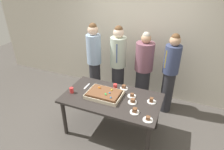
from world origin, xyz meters
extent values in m
plane|color=#4C4742|center=(0.00, 0.00, 0.00)|extent=(12.00, 12.00, 0.00)
cube|color=beige|center=(0.00, 1.60, 1.50)|extent=(8.00, 0.12, 3.00)
cube|color=#2D2826|center=(0.00, 0.00, 0.75)|extent=(1.67, 0.93, 0.04)
cylinder|color=#2D2826|center=(-0.76, -0.38, 0.36)|extent=(0.07, 0.07, 0.73)
cylinder|color=#2D2826|center=(0.76, -0.38, 0.36)|extent=(0.07, 0.07, 0.73)
cylinder|color=#2D2826|center=(-0.76, 0.38, 0.36)|extent=(0.07, 0.07, 0.73)
cylinder|color=#2D2826|center=(0.76, 0.38, 0.36)|extent=(0.07, 0.07, 0.73)
cube|color=beige|center=(-0.13, -0.01, 0.77)|extent=(0.60, 0.44, 0.01)
cube|color=beige|center=(-0.13, -0.23, 0.80)|extent=(0.60, 0.01, 0.05)
cube|color=beige|center=(-0.13, 0.20, 0.80)|extent=(0.60, 0.01, 0.05)
cube|color=beige|center=(-0.43, -0.01, 0.80)|extent=(0.01, 0.44, 0.05)
cube|color=beige|center=(0.17, -0.01, 0.80)|extent=(0.01, 0.44, 0.05)
cube|color=brown|center=(-0.13, -0.01, 0.81)|extent=(0.53, 0.37, 0.07)
sphere|color=yellow|center=(-0.03, 0.08, 0.86)|extent=(0.03, 0.03, 0.03)
sphere|color=green|center=(-0.08, -0.07, 0.86)|extent=(0.03, 0.03, 0.03)
sphere|color=green|center=(-0.06, -0.09, 0.86)|extent=(0.03, 0.03, 0.03)
sphere|color=orange|center=(-0.25, 0.07, 0.86)|extent=(0.03, 0.03, 0.03)
sphere|color=#2D84E0|center=(-0.03, -0.01, 0.86)|extent=(0.03, 0.03, 0.03)
sphere|color=orange|center=(-0.27, 0.07, 0.86)|extent=(0.03, 0.03, 0.03)
sphere|color=#2D84E0|center=(0.05, -0.13, 0.86)|extent=(0.03, 0.03, 0.03)
cylinder|color=white|center=(0.71, -0.33, 0.77)|extent=(0.15, 0.15, 0.01)
cube|color=brown|center=(0.71, -0.33, 0.80)|extent=(0.06, 0.06, 0.05)
cylinder|color=white|center=(0.49, -0.24, 0.77)|extent=(0.15, 0.15, 0.01)
cube|color=brown|center=(0.48, -0.23, 0.81)|extent=(0.06, 0.07, 0.07)
cylinder|color=white|center=(0.32, 0.16, 0.77)|extent=(0.15, 0.15, 0.01)
cube|color=brown|center=(0.32, 0.15, 0.80)|extent=(0.06, 0.05, 0.05)
cylinder|color=white|center=(0.67, 0.13, 0.77)|extent=(0.15, 0.15, 0.01)
cube|color=brown|center=(0.66, 0.12, 0.81)|extent=(0.06, 0.06, 0.07)
cylinder|color=white|center=(0.11, 0.34, 0.77)|extent=(0.15, 0.15, 0.01)
cube|color=brown|center=(0.10, 0.35, 0.81)|extent=(0.07, 0.07, 0.06)
cylinder|color=white|center=(0.38, -0.01, 0.77)|extent=(0.15, 0.15, 0.01)
cube|color=brown|center=(0.38, 0.00, 0.80)|extent=(0.07, 0.07, 0.06)
cylinder|color=red|center=(-0.04, 0.27, 0.82)|extent=(0.07, 0.07, 0.10)
cylinder|color=red|center=(-0.71, -0.14, 0.82)|extent=(0.07, 0.07, 0.10)
cube|color=silver|center=(-0.56, 0.15, 0.77)|extent=(0.03, 0.20, 0.01)
cylinder|color=#28282D|center=(-0.28, 1.03, 0.43)|extent=(0.27, 0.27, 0.86)
cylinder|color=#B7C6B2|center=(-0.28, 1.03, 1.18)|extent=(0.34, 0.34, 0.64)
cube|color=navy|center=(-0.25, 0.87, 1.21)|extent=(0.04, 0.02, 0.41)
sphere|color=beige|center=(-0.28, 1.03, 1.59)|extent=(0.22, 0.22, 0.22)
sphere|color=brown|center=(-0.28, 1.03, 1.65)|extent=(0.17, 0.17, 0.17)
cylinder|color=#28282D|center=(0.28, 1.09, 0.42)|extent=(0.30, 0.30, 0.85)
cylinder|color=#7A4C5B|center=(0.28, 1.09, 1.14)|extent=(0.38, 0.38, 0.59)
sphere|color=tan|center=(0.28, 1.09, 1.53)|extent=(0.20, 0.20, 0.20)
sphere|color=#B2A899|center=(0.28, 1.09, 1.58)|extent=(0.15, 0.15, 0.15)
cylinder|color=#28282D|center=(0.82, 1.04, 0.46)|extent=(0.25, 0.25, 0.91)
cylinder|color=#384266|center=(0.82, 1.04, 1.19)|extent=(0.31, 0.31, 0.56)
cube|color=gold|center=(0.72, 0.93, 1.22)|extent=(0.04, 0.02, 0.36)
sphere|color=tan|center=(0.82, 1.04, 1.57)|extent=(0.21, 0.21, 0.21)
sphere|color=brown|center=(0.82, 1.04, 1.62)|extent=(0.16, 0.16, 0.16)
cylinder|color=#28282D|center=(-0.78, 0.88, 0.45)|extent=(0.25, 0.25, 0.91)
cylinder|color=#93ADCC|center=(-0.78, 0.88, 1.22)|extent=(0.31, 0.31, 0.63)
sphere|color=beige|center=(-0.78, 0.88, 1.63)|extent=(0.22, 0.22, 0.22)
sphere|color=brown|center=(-0.78, 0.88, 1.69)|extent=(0.17, 0.17, 0.17)
camera|label=1|loc=(1.06, -2.51, 2.68)|focal=30.81mm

